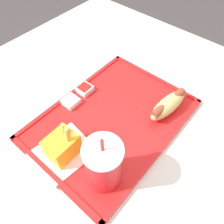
# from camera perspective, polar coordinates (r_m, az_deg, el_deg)

# --- Properties ---
(ground_plane) EXTENTS (8.00, 8.00, 0.00)m
(ground_plane) POSITION_cam_1_polar(r_m,az_deg,el_deg) (1.31, 0.69, -22.15)
(ground_plane) COLOR #383333
(dining_table) EXTENTS (1.11, 1.17, 0.75)m
(dining_table) POSITION_cam_1_polar(r_m,az_deg,el_deg) (0.96, 0.91, -16.13)
(dining_table) COLOR beige
(dining_table) RESTS_ON ground_plane
(food_tray) EXTENTS (0.45, 0.33, 0.01)m
(food_tray) POSITION_cam_1_polar(r_m,az_deg,el_deg) (0.63, 0.00, -1.93)
(food_tray) COLOR red
(food_tray) RESTS_ON dining_table
(paper_napkin) EXTENTS (0.16, 0.14, 0.00)m
(paper_napkin) POSITION_cam_1_polar(r_m,az_deg,el_deg) (0.58, -12.72, -10.31)
(paper_napkin) COLOR white
(paper_napkin) RESTS_ON food_tray
(soda_cup) EXTENTS (0.08, 0.08, 0.17)m
(soda_cup) POSITION_cam_1_polar(r_m,az_deg,el_deg) (0.48, -2.20, -13.58)
(soda_cup) COLOR red
(soda_cup) RESTS_ON food_tray
(hot_dog_far) EXTENTS (0.15, 0.06, 0.05)m
(hot_dog_far) POSITION_cam_1_polar(r_m,az_deg,el_deg) (0.64, 14.44, 1.85)
(hot_dog_far) COLOR tan
(hot_dog_far) RESTS_ON food_tray
(fries_carton) EXTENTS (0.08, 0.06, 0.11)m
(fries_carton) POSITION_cam_1_polar(r_m,az_deg,el_deg) (0.55, -12.80, -8.69)
(fries_carton) COLOR gold
(fries_carton) RESTS_ON food_tray
(sauce_cup_mayo) EXTENTS (0.04, 0.04, 0.02)m
(sauce_cup_mayo) POSITION_cam_1_polar(r_m,az_deg,el_deg) (0.67, -10.71, 2.78)
(sauce_cup_mayo) COLOR silver
(sauce_cup_mayo) RESTS_ON food_tray
(sauce_cup_ketchup) EXTENTS (0.04, 0.04, 0.02)m
(sauce_cup_ketchup) POSITION_cam_1_polar(r_m,az_deg,el_deg) (0.70, -7.18, 6.05)
(sauce_cup_ketchup) COLOR silver
(sauce_cup_ketchup) RESTS_ON food_tray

